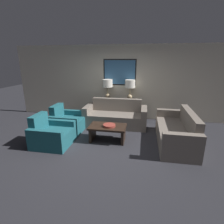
{
  "coord_description": "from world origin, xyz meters",
  "views": [
    {
      "loc": [
        0.89,
        -3.87,
        2.14
      ],
      "look_at": [
        -0.01,
        1.0,
        0.65
      ],
      "focal_mm": 28.0,
      "sensor_mm": 36.0,
      "label": 1
    }
  ],
  "objects_px": {
    "table_lamp_left": "(108,85)",
    "table_lamp_right": "(130,86)",
    "couch_by_back_wall": "(116,117)",
    "armchair_near_back_wall": "(67,122)",
    "armchair_near_camera": "(52,135)",
    "decorative_bowl": "(109,125)",
    "couch_by_side": "(177,132)",
    "console_table": "(118,109)",
    "coffee_table": "(108,130)"
  },
  "relations": [
    {
      "from": "coffee_table",
      "to": "decorative_bowl",
      "type": "bearing_deg",
      "value": -31.24
    },
    {
      "from": "table_lamp_right",
      "to": "couch_by_back_wall",
      "type": "xyz_separation_m",
      "value": [
        -0.4,
        -0.64,
        -0.96
      ]
    },
    {
      "from": "table_lamp_left",
      "to": "couch_by_back_wall",
      "type": "distance_m",
      "value": 1.22
    },
    {
      "from": "console_table",
      "to": "table_lamp_right",
      "type": "height_order",
      "value": "table_lamp_right"
    },
    {
      "from": "table_lamp_left",
      "to": "decorative_bowl",
      "type": "bearing_deg",
      "value": -76.96
    },
    {
      "from": "decorative_bowl",
      "to": "armchair_near_camera",
      "type": "height_order",
      "value": "armchair_near_camera"
    },
    {
      "from": "console_table",
      "to": "table_lamp_right",
      "type": "xyz_separation_m",
      "value": [
        0.4,
        0.0,
        0.88
      ]
    },
    {
      "from": "armchair_near_back_wall",
      "to": "armchair_near_camera",
      "type": "bearing_deg",
      "value": -90.0
    },
    {
      "from": "couch_by_back_wall",
      "to": "decorative_bowl",
      "type": "xyz_separation_m",
      "value": [
        0.03,
        -1.23,
        0.16
      ]
    },
    {
      "from": "table_lamp_right",
      "to": "coffee_table",
      "type": "height_order",
      "value": "table_lamp_right"
    },
    {
      "from": "couch_by_side",
      "to": "decorative_bowl",
      "type": "relative_size",
      "value": 6.2
    },
    {
      "from": "coffee_table",
      "to": "armchair_near_back_wall",
      "type": "bearing_deg",
      "value": 160.58
    },
    {
      "from": "table_lamp_left",
      "to": "armchair_near_back_wall",
      "type": "height_order",
      "value": "table_lamp_left"
    },
    {
      "from": "couch_by_side",
      "to": "decorative_bowl",
      "type": "distance_m",
      "value": 1.79
    },
    {
      "from": "coffee_table",
      "to": "armchair_near_back_wall",
      "type": "xyz_separation_m",
      "value": [
        -1.38,
        0.49,
        -0.04
      ]
    },
    {
      "from": "table_lamp_left",
      "to": "couch_by_side",
      "type": "xyz_separation_m",
      "value": [
        2.2,
        -1.64,
        -0.96
      ]
    },
    {
      "from": "couch_by_back_wall",
      "to": "couch_by_side",
      "type": "distance_m",
      "value": 2.06
    },
    {
      "from": "coffee_table",
      "to": "armchair_near_camera",
      "type": "height_order",
      "value": "armchair_near_camera"
    },
    {
      "from": "armchair_near_camera",
      "to": "console_table",
      "type": "bearing_deg",
      "value": 58.92
    },
    {
      "from": "couch_by_back_wall",
      "to": "armchair_near_back_wall",
      "type": "relative_size",
      "value": 2.24
    },
    {
      "from": "console_table",
      "to": "couch_by_side",
      "type": "relative_size",
      "value": 0.65
    },
    {
      "from": "console_table",
      "to": "couch_by_back_wall",
      "type": "bearing_deg",
      "value": -90.0
    },
    {
      "from": "table_lamp_left",
      "to": "decorative_bowl",
      "type": "xyz_separation_m",
      "value": [
        0.43,
        -1.87,
        -0.8
      ]
    },
    {
      "from": "table_lamp_left",
      "to": "armchair_near_camera",
      "type": "distance_m",
      "value": 2.72
    },
    {
      "from": "table_lamp_right",
      "to": "couch_by_side",
      "type": "distance_m",
      "value": 2.36
    },
    {
      "from": "table_lamp_left",
      "to": "couch_by_back_wall",
      "type": "relative_size",
      "value": 0.35
    },
    {
      "from": "couch_by_back_wall",
      "to": "armchair_near_camera",
      "type": "height_order",
      "value": "couch_by_back_wall"
    },
    {
      "from": "armchair_near_back_wall",
      "to": "table_lamp_right",
      "type": "bearing_deg",
      "value": 36.83
    },
    {
      "from": "couch_by_back_wall",
      "to": "armchair_near_camera",
      "type": "xyz_separation_m",
      "value": [
        -1.4,
        -1.69,
        -0.03
      ]
    },
    {
      "from": "decorative_bowl",
      "to": "coffee_table",
      "type": "bearing_deg",
      "value": 148.76
    },
    {
      "from": "coffee_table",
      "to": "armchair_near_camera",
      "type": "relative_size",
      "value": 1.09
    },
    {
      "from": "table_lamp_right",
      "to": "armchair_near_back_wall",
      "type": "bearing_deg",
      "value": -143.17
    },
    {
      "from": "couch_by_back_wall",
      "to": "couch_by_side",
      "type": "xyz_separation_m",
      "value": [
        1.8,
        -0.99,
        0.0
      ]
    },
    {
      "from": "table_lamp_right",
      "to": "console_table",
      "type": "bearing_deg",
      "value": -180.0
    },
    {
      "from": "coffee_table",
      "to": "table_lamp_left",
      "type": "bearing_deg",
      "value": 101.73
    },
    {
      "from": "console_table",
      "to": "table_lamp_left",
      "type": "relative_size",
      "value": 1.85
    },
    {
      "from": "table_lamp_right",
      "to": "coffee_table",
      "type": "xyz_separation_m",
      "value": [
        -0.42,
        -1.84,
        -0.95
      ]
    },
    {
      "from": "armchair_near_back_wall",
      "to": "couch_by_back_wall",
      "type": "bearing_deg",
      "value": 26.83
    },
    {
      "from": "couch_by_side",
      "to": "armchair_near_back_wall",
      "type": "height_order",
      "value": "couch_by_side"
    },
    {
      "from": "console_table",
      "to": "table_lamp_right",
      "type": "bearing_deg",
      "value": 0.0
    },
    {
      "from": "armchair_near_back_wall",
      "to": "armchair_near_camera",
      "type": "height_order",
      "value": "same"
    },
    {
      "from": "couch_by_side",
      "to": "table_lamp_right",
      "type": "bearing_deg",
      "value": 130.48
    },
    {
      "from": "couch_by_side",
      "to": "decorative_bowl",
      "type": "xyz_separation_m",
      "value": [
        -1.77,
        -0.24,
        0.16
      ]
    },
    {
      "from": "table_lamp_left",
      "to": "table_lamp_right",
      "type": "distance_m",
      "value": 0.81
    },
    {
      "from": "couch_by_back_wall",
      "to": "armchair_near_camera",
      "type": "distance_m",
      "value": 2.19
    },
    {
      "from": "coffee_table",
      "to": "armchair_near_camera",
      "type": "bearing_deg",
      "value": -160.58
    },
    {
      "from": "table_lamp_left",
      "to": "couch_by_side",
      "type": "distance_m",
      "value": 2.91
    },
    {
      "from": "couch_by_side",
      "to": "armchair_near_camera",
      "type": "height_order",
      "value": "couch_by_side"
    },
    {
      "from": "decorative_bowl",
      "to": "armchair_near_back_wall",
      "type": "relative_size",
      "value": 0.36
    },
    {
      "from": "table_lamp_left",
      "to": "couch_by_back_wall",
      "type": "height_order",
      "value": "table_lamp_left"
    }
  ]
}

